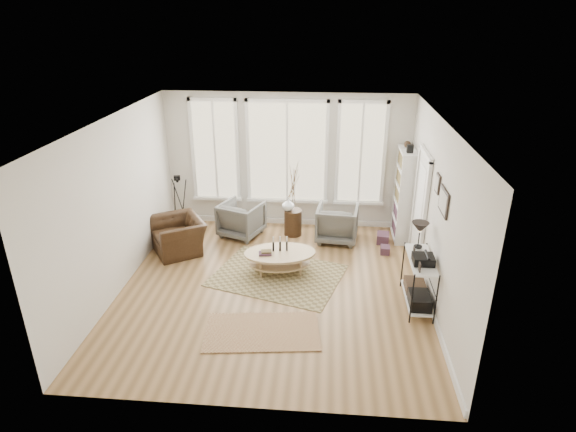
# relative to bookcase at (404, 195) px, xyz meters

# --- Properties ---
(room) EXTENTS (5.50, 5.54, 2.90)m
(room) POSITION_rel_bookcase_xyz_m (-2.42, -2.20, 0.47)
(room) COLOR #A1794B
(room) RESTS_ON ground
(bay_window) EXTENTS (4.14, 0.12, 2.24)m
(bay_window) POSITION_rel_bookcase_xyz_m (-2.44, 0.49, 0.65)
(bay_window) COLOR tan
(bay_window) RESTS_ON ground
(door) EXTENTS (0.09, 1.06, 2.22)m
(door) POSITION_rel_bookcase_xyz_m (0.13, -1.08, 0.17)
(door) COLOR silver
(door) RESTS_ON ground
(bookcase) EXTENTS (0.31, 0.85, 2.06)m
(bookcase) POSITION_rel_bookcase_xyz_m (0.00, 0.00, 0.00)
(bookcase) COLOR white
(bookcase) RESTS_ON ground
(low_shelf) EXTENTS (0.38, 1.08, 1.30)m
(low_shelf) POSITION_rel_bookcase_xyz_m (-0.06, -2.52, -0.44)
(low_shelf) COLOR white
(low_shelf) RESTS_ON ground
(wall_art) EXTENTS (0.04, 0.88, 0.44)m
(wall_art) POSITION_rel_bookcase_xyz_m (0.14, -2.49, 0.92)
(wall_art) COLOR black
(wall_art) RESTS_ON ground
(rug_main) EXTENTS (2.59, 2.22, 0.01)m
(rug_main) POSITION_rel_bookcase_xyz_m (-2.41, -1.82, -0.95)
(rug_main) COLOR brown
(rug_main) RESTS_ON ground
(rug_runner) EXTENTS (1.80, 1.13, 0.01)m
(rug_runner) POSITION_rel_bookcase_xyz_m (-2.47, -3.49, -0.94)
(rug_runner) COLOR brown
(rug_runner) RESTS_ON ground
(coffee_table) EXTENTS (1.41, 1.03, 0.59)m
(coffee_table) POSITION_rel_bookcase_xyz_m (-2.39, -1.68, -0.64)
(coffee_table) COLOR tan
(coffee_table) RESTS_ON ground
(armchair_left) EXTENTS (1.04, 1.05, 0.74)m
(armchair_left) POSITION_rel_bookcase_xyz_m (-3.35, -0.19, -0.58)
(armchair_left) COLOR #5F5F5A
(armchair_left) RESTS_ON ground
(armchair_right) EXTENTS (0.90, 0.92, 0.76)m
(armchair_right) POSITION_rel_bookcase_xyz_m (-1.34, -0.26, -0.57)
(armchair_right) COLOR #5F5F5A
(armchair_right) RESTS_ON ground
(side_table) EXTENTS (0.37, 0.37, 1.57)m
(side_table) POSITION_rel_bookcase_xyz_m (-2.27, -0.06, -0.20)
(side_table) COLOR #342114
(side_table) RESTS_ON ground
(vase) EXTENTS (0.28, 0.28, 0.26)m
(vase) POSITION_rel_bookcase_xyz_m (-2.36, -0.07, -0.26)
(vase) COLOR silver
(vase) RESTS_ON side_table
(accent_chair) EXTENTS (1.36, 1.32, 0.67)m
(accent_chair) POSITION_rel_bookcase_xyz_m (-4.46, -1.01, -0.62)
(accent_chair) COLOR #342114
(accent_chair) RESTS_ON ground
(tripod_camera) EXTENTS (0.45, 0.45, 1.29)m
(tripod_camera) POSITION_rel_bookcase_xyz_m (-4.66, -0.18, -0.36)
(tripod_camera) COLOR black
(tripod_camera) RESTS_ON ground
(book_stack_near) EXTENTS (0.27, 0.33, 0.20)m
(book_stack_near) POSITION_rel_bookcase_xyz_m (-0.39, -0.29, -0.86)
(book_stack_near) COLOR maroon
(book_stack_near) RESTS_ON ground
(book_stack_far) EXTENTS (0.20, 0.24, 0.15)m
(book_stack_far) POSITION_rel_bookcase_xyz_m (-0.39, -0.77, -0.88)
(book_stack_far) COLOR maroon
(book_stack_far) RESTS_ON ground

